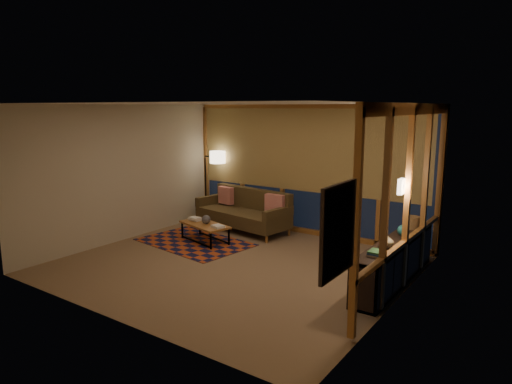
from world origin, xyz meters
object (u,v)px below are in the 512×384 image
Objects in this scene: sofa at (242,211)px; floor_lamp at (206,185)px; bookshelf at (395,261)px; coffee_table at (205,233)px.

sofa is 1.28× the size of floor_lamp.
sofa is at bearing 163.55° from bookshelf.
floor_lamp is at bearing 173.46° from sofa.
sofa is 3.85m from bookshelf.
bookshelf is (3.69, -1.09, -0.11)m from sofa.
bookshelf is at bearing 15.50° from coffee_table.
sofa is 1.92× the size of coffee_table.
floor_lamp reaches higher than sofa.
coffee_table is at bearing -86.78° from sofa.
sofa is at bearing 100.02° from coffee_table.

